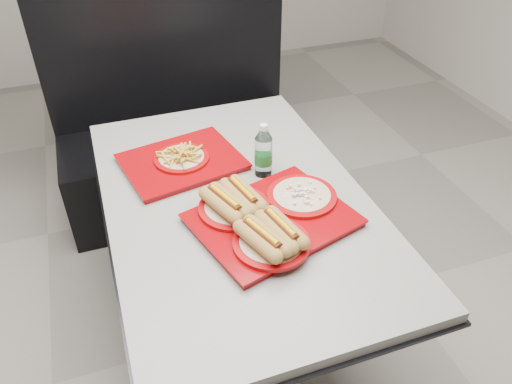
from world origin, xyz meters
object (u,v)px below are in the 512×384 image
object	(u,v)px
tray_far	(182,159)
diner_table	(237,233)
tray_near	(267,216)
booth_bench	(179,134)
water_bottle	(263,153)

from	to	relation	value
tray_far	diner_table	bearing A→B (deg)	-63.60
tray_near	diner_table	bearing A→B (deg)	106.41
booth_bench	water_bottle	bearing A→B (deg)	-81.76
diner_table	booth_bench	world-z (taller)	booth_bench
diner_table	water_bottle	world-z (taller)	water_bottle
booth_bench	water_bottle	size ratio (longest dim) A/B	6.39
booth_bench	tray_near	xyz separation A→B (m)	(0.05, -1.27, 0.39)
diner_table	booth_bench	distance (m)	1.11
tray_near	water_bottle	size ratio (longest dim) A/B	2.76
tray_near	water_bottle	world-z (taller)	water_bottle
diner_table	tray_near	distance (m)	0.27
tray_near	water_bottle	distance (m)	0.30
diner_table	tray_near	world-z (taller)	tray_near
diner_table	tray_far	distance (m)	0.36
diner_table	tray_near	size ratio (longest dim) A/B	2.43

